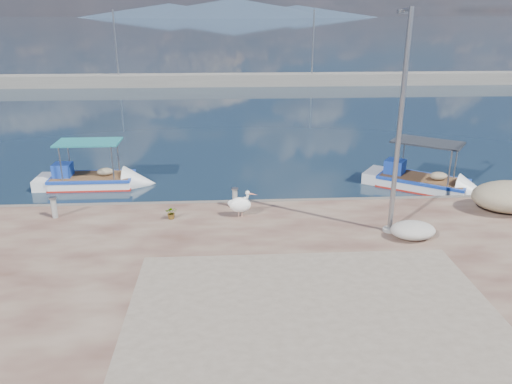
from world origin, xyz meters
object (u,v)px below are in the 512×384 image
at_px(boat_right, 421,184).
at_px(pelican, 241,204).
at_px(boat_left, 92,182).
at_px(lamp_post, 399,133).
at_px(bollard_near, 235,197).

xyz_separation_m(boat_right, pelican, (-8.08, -3.95, 0.78)).
bearing_deg(boat_left, pelican, -38.51).
height_order(pelican, lamp_post, lamp_post).
bearing_deg(boat_right, lamp_post, -85.60).
distance_m(boat_left, bollard_near, 7.61).
xyz_separation_m(boat_left, lamp_post, (11.40, -6.60, 3.61)).
bearing_deg(pelican, lamp_post, -1.00).
bearing_deg(bollard_near, boat_right, 19.98).
height_order(boat_right, bollard_near, boat_right).
bearing_deg(lamp_post, boat_left, 149.95).
relative_size(boat_right, bollard_near, 6.96).
relative_size(boat_left, pelican, 4.72).
xyz_separation_m(lamp_post, bollard_near, (-5.07, 2.43, -2.89)).
xyz_separation_m(pelican, bollard_near, (-0.18, 0.94, -0.06)).
distance_m(lamp_post, bollard_near, 6.33).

